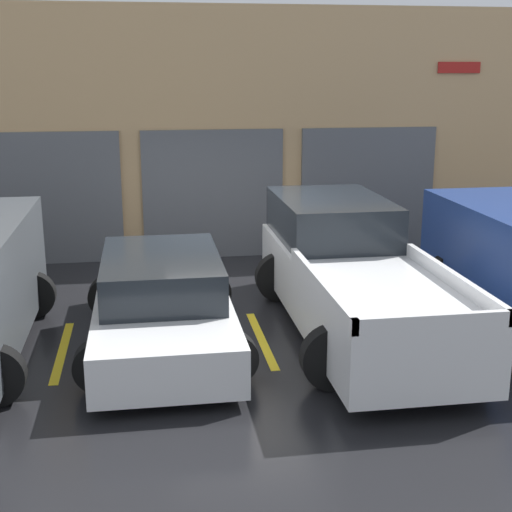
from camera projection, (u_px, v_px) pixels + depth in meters
ground_plane at (244, 301)px, 11.79m from camera, size 28.00×28.00×0.00m
shophouse_building at (220, 136)px, 14.31m from camera, size 17.58×0.68×4.92m
pickup_truck at (350, 274)px, 10.46m from camera, size 2.39×5.51×1.74m
sedan_white at (163, 304)px, 9.80m from camera, size 2.22×4.33×1.28m
parking_stripe_left at (62, 351)px, 9.72m from camera, size 0.12×2.20×0.01m
parking_stripe_centre at (262, 339)px, 10.13m from camera, size 0.12×2.20×0.01m
parking_stripe_right at (445, 328)px, 10.55m from camera, size 0.12×2.20×0.01m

